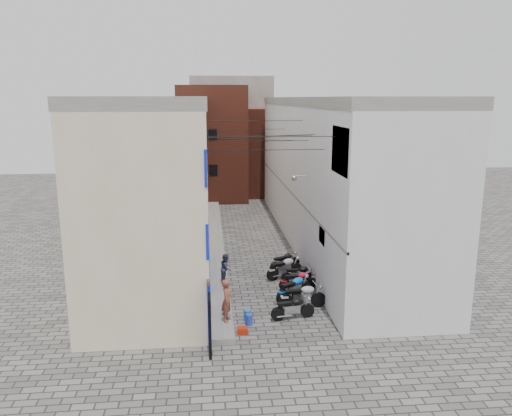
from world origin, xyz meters
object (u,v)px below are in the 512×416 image
object	(u,v)px
person_b	(226,268)
motorcycle_c	(294,287)
water_jug_near	(249,319)
red_crate	(243,331)
motorcycle_b	(303,295)
motorcycle_g	(285,260)
motorcycle_f	(285,267)
motorcycle_e	(299,273)
motorcycle_d	(299,280)
water_jug_far	(247,315)
person_a	(227,300)
motorcycle_a	(293,307)

from	to	relation	value
person_b	motorcycle_c	bearing A→B (deg)	-106.67
water_jug_near	red_crate	bearing A→B (deg)	-113.16
motorcycle_b	motorcycle_g	world-z (taller)	motorcycle_b
motorcycle_f	motorcycle_c	bearing A→B (deg)	-25.66
motorcycle_b	person_b	distance (m)	4.28
motorcycle_c	motorcycle_f	distance (m)	2.82
water_jug_near	red_crate	world-z (taller)	water_jug_near
motorcycle_b	motorcycle_f	distance (m)	3.78
motorcycle_e	motorcycle_f	size ratio (longest dim) A/B	0.88
motorcycle_e	motorcycle_f	xyz separation A→B (m)	(-0.60, 0.86, 0.07)
motorcycle_e	motorcycle_f	distance (m)	1.05
motorcycle_d	water_jug_far	bearing A→B (deg)	-42.43
motorcycle_d	person_b	distance (m)	3.53
motorcycle_c	person_a	bearing A→B (deg)	-87.64
person_a	person_b	world-z (taller)	person_a
motorcycle_g	water_jug_far	xyz separation A→B (m)	(-2.47, -5.87, -0.33)
motorcycle_a	water_jug_near	world-z (taller)	motorcycle_a
person_b	motorcycle_d	bearing A→B (deg)	-88.45
motorcycle_e	water_jug_near	distance (m)	5.17
motorcycle_b	motorcycle_e	distance (m)	2.94
person_a	person_b	size ratio (longest dim) A/B	1.22
motorcycle_a	motorcycle_f	distance (m)	4.83
person_a	red_crate	distance (m)	1.32
motorcycle_b	person_a	bearing A→B (deg)	-70.91
motorcycle_g	water_jug_near	xyz separation A→B (m)	(-2.43, -6.24, -0.34)
person_a	motorcycle_c	bearing A→B (deg)	-38.01
motorcycle_f	water_jug_far	distance (m)	5.33
motorcycle_a	water_jug_near	distance (m)	1.90
water_jug_near	motorcycle_f	bearing A→B (deg)	66.50
red_crate	motorcycle_b	bearing A→B (deg)	37.68
person_a	water_jug_far	world-z (taller)	person_a
motorcycle_g	person_a	distance (m)	7.15
motorcycle_a	motorcycle_f	world-z (taller)	motorcycle_f
motorcycle_a	motorcycle_e	world-z (taller)	motorcycle_a
motorcycle_b	water_jug_near	size ratio (longest dim) A/B	4.75
motorcycle_g	water_jug_far	distance (m)	6.38
person_a	water_jug_far	distance (m)	1.30
motorcycle_e	water_jug_far	world-z (taller)	motorcycle_e
red_crate	person_a	bearing A→B (deg)	130.01
person_a	water_jug_near	size ratio (longest dim) A/B	3.88
motorcycle_c	water_jug_near	bearing A→B (deg)	-79.13
motorcycle_d	water_jug_near	xyz separation A→B (m)	(-2.65, -3.39, -0.33)
motorcycle_a	person_b	bearing A→B (deg)	-155.56
person_a	red_crate	bearing A→B (deg)	-125.71
motorcycle_a	person_a	distance (m)	2.82
motorcycle_a	motorcycle_g	xyz separation A→B (m)	(0.59, 5.89, 0.02)
motorcycle_d	water_jug_near	bearing A→B (deg)	-38.80
water_jug_far	motorcycle_d	bearing A→B (deg)	48.30
motorcycle_a	motorcycle_d	size ratio (longest dim) A/B	0.98
person_b	water_jug_near	distance (m)	4.34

